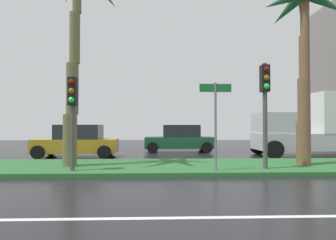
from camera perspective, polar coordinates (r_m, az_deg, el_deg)
name	(u,v)px	position (r m, az deg, el deg)	size (l,w,h in m)	color
ground_plane	(188,166)	(12.40, 4.00, -9.11)	(90.00, 42.00, 0.10)	black
near_lane_divider_stripe	(229,217)	(5.63, 11.95, -18.40)	(81.00, 0.14, 0.01)	white
median_strip	(191,166)	(11.40, 4.54, -9.19)	(85.50, 4.00, 0.15)	#2D6B33
palm_tree_centre_left	(304,23)	(13.27, 25.51, 17.10)	(3.54, 3.41, 7.34)	brown
traffic_signal_median_left	(73,105)	(10.26, -18.44, 2.86)	(0.28, 0.43, 3.24)	#4C4C47
traffic_signal_median_right	(265,96)	(10.82, 18.75, 4.58)	(0.28, 0.43, 3.76)	#4C4C47
street_name_sign	(215,114)	(9.94, 9.43, 1.22)	(1.10, 0.08, 3.00)	slate
car_in_traffic_leading	(77,141)	(16.07, -17.62, -4.10)	(4.30, 2.02, 1.72)	#B28C1E
car_in_traffic_second	(179,139)	(18.37, 2.29, -3.77)	(4.30, 2.02, 1.72)	#195133
box_truck_lead	(315,128)	(17.72, 27.24, -1.41)	(6.40, 2.64, 3.46)	silver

